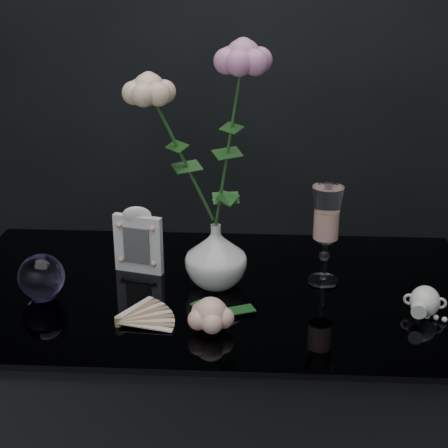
# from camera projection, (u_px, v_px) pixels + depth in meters

# --- Properties ---
(table) EXTENTS (1.05, 0.58, 0.76)m
(table) POSITION_uv_depth(u_px,v_px,m) (216.00, 443.00, 1.51)
(table) COLOR black
(table) RESTS_ON ground
(vase) EXTENTS (0.13, 0.13, 0.13)m
(vase) POSITION_uv_depth(u_px,v_px,m) (216.00, 255.00, 1.36)
(vase) COLOR white
(vase) RESTS_ON table
(wine_glass) EXTENTS (0.08, 0.08, 0.20)m
(wine_glass) POSITION_uv_depth(u_px,v_px,m) (326.00, 236.00, 1.36)
(wine_glass) COLOR white
(wine_glass) RESTS_ON table
(picture_frame) EXTENTS (0.13, 0.11, 0.15)m
(picture_frame) POSITION_uv_depth(u_px,v_px,m) (138.00, 239.00, 1.42)
(picture_frame) COLOR white
(picture_frame) RESTS_ON table
(paperweight) EXTENTS (0.11, 0.11, 0.09)m
(paperweight) POSITION_uv_depth(u_px,v_px,m) (41.00, 277.00, 1.32)
(paperweight) COLOR #977ECD
(paperweight) RESTS_ON table
(paper_fan) EXTENTS (0.24, 0.21, 0.02)m
(paper_fan) POSITION_uv_depth(u_px,v_px,m) (118.00, 321.00, 1.23)
(paper_fan) COLOR #FBEFC9
(paper_fan) RESTS_ON table
(loose_rose) EXTENTS (0.16, 0.20, 0.06)m
(loose_rose) POSITION_uv_depth(u_px,v_px,m) (211.00, 314.00, 1.21)
(loose_rose) COLOR #EBB298
(loose_rose) RESTS_ON table
(pearl_jar) EXTENTS (0.23, 0.24, 0.06)m
(pearl_jar) POSITION_uv_depth(u_px,v_px,m) (425.00, 300.00, 1.26)
(pearl_jar) COLOR silver
(pearl_jar) RESTS_ON table
(roses) EXTENTS (0.25, 0.12, 0.41)m
(roses) POSITION_uv_depth(u_px,v_px,m) (205.00, 132.00, 1.26)
(roses) COLOR beige
(roses) RESTS_ON vase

